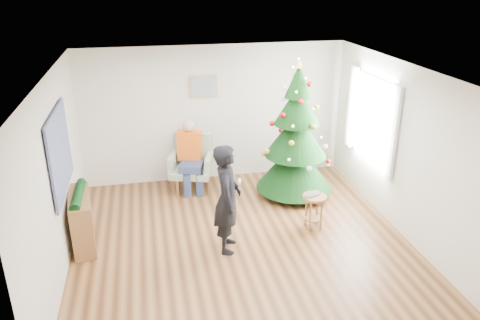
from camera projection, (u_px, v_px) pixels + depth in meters
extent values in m
plane|color=brown|center=(242.00, 242.00, 7.12)|extent=(5.00, 5.00, 0.00)
plane|color=white|center=(242.00, 72.00, 6.14)|extent=(5.00, 5.00, 0.00)
plane|color=silver|center=(214.00, 114.00, 8.89)|extent=(5.00, 0.00, 5.00)
plane|color=silver|center=(297.00, 264.00, 4.36)|extent=(5.00, 0.00, 5.00)
plane|color=silver|center=(56.00, 178.00, 6.15)|extent=(0.00, 5.00, 5.00)
plane|color=silver|center=(402.00, 150.00, 7.10)|extent=(0.00, 5.00, 5.00)
cube|color=white|center=(372.00, 119.00, 7.93)|extent=(0.04, 1.30, 1.40)
cube|color=white|center=(392.00, 133.00, 7.24)|extent=(0.05, 0.25, 1.50)
cube|color=white|center=(352.00, 107.00, 8.60)|extent=(0.05, 0.25, 1.50)
cylinder|color=#3F2816|center=(294.00, 186.00, 8.60)|extent=(0.11, 0.11, 0.32)
cone|color=black|center=(295.00, 164.00, 8.44)|extent=(1.37, 1.37, 0.90)
cone|color=black|center=(296.00, 134.00, 8.22)|extent=(1.10, 1.10, 0.79)
cone|color=black|center=(297.00, 105.00, 8.02)|extent=(0.80, 0.80, 0.69)
cone|color=black|center=(299.00, 81.00, 7.86)|extent=(0.46, 0.46, 0.58)
cone|color=gold|center=(299.00, 63.00, 7.75)|extent=(0.15, 0.15, 0.15)
cylinder|color=brown|center=(315.00, 197.00, 7.31)|extent=(0.38, 0.38, 0.04)
cylinder|color=brown|center=(313.00, 218.00, 7.45)|extent=(0.28, 0.28, 0.02)
imported|color=silver|center=(315.00, 195.00, 7.30)|extent=(0.37, 0.32, 0.02)
cube|color=#95A887|center=(191.00, 171.00, 8.69)|extent=(0.87, 0.84, 0.12)
cube|color=#95A887|center=(193.00, 148.00, 8.85)|extent=(0.72, 0.31, 0.60)
cube|color=#95A887|center=(173.00, 163.00, 8.65)|extent=(0.25, 0.57, 0.30)
cube|color=#95A887|center=(209.00, 164.00, 8.61)|extent=(0.25, 0.57, 0.30)
cube|color=navy|center=(192.00, 166.00, 8.57)|extent=(0.51, 0.53, 0.14)
cube|color=#DB5814|center=(189.00, 145.00, 8.65)|extent=(0.48, 0.33, 0.55)
sphere|color=tan|center=(189.00, 126.00, 8.48)|extent=(0.23, 0.23, 0.23)
imported|color=black|center=(227.00, 199.00, 6.66)|extent=(0.50, 0.66, 1.63)
cube|color=white|center=(240.00, 181.00, 6.56)|extent=(0.06, 0.13, 0.04)
cube|color=brown|center=(82.00, 220.00, 6.93)|extent=(0.42, 1.03, 0.80)
cylinder|color=black|center=(78.00, 195.00, 6.77)|extent=(0.14, 0.90, 0.14)
cube|color=black|center=(60.00, 152.00, 6.34)|extent=(0.03, 1.50, 1.15)
cube|color=tan|center=(203.00, 86.00, 8.62)|extent=(0.52, 0.03, 0.42)
cube|color=gray|center=(204.00, 87.00, 8.60)|extent=(0.44, 0.02, 0.34)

